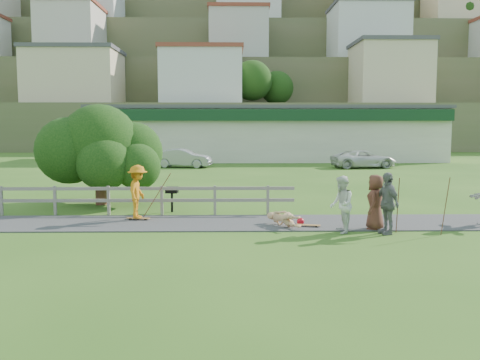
{
  "coord_description": "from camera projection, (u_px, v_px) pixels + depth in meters",
  "views": [
    {
      "loc": [
        0.59,
        -16.66,
        3.4
      ],
      "look_at": [
        0.92,
        2.0,
        1.45
      ],
      "focal_mm": 40.0,
      "sensor_mm": 36.0,
      "label": 1
    }
  ],
  "objects": [
    {
      "name": "helmet",
      "position": [
        301.0,
        221.0,
        18.07
      ],
      "size": [
        0.25,
        0.25,
        0.25
      ],
      "primitive_type": "sphere",
      "color": "#B20E1C",
      "rests_on": "ground"
    },
    {
      "name": "skater_fallen",
      "position": [
        284.0,
        219.0,
        17.69
      ],
      "size": [
        1.51,
        1.13,
        0.56
      ],
      "primitive_type": "imported",
      "rotation": [
        0.0,
        0.0,
        0.55
      ],
      "color": "tan",
      "rests_on": "ground"
    },
    {
      "name": "car_silver",
      "position": [
        183.0,
        158.0,
        42.15
      ],
      "size": [
        4.65,
        2.33,
        1.47
      ],
      "primitive_type": "imported",
      "rotation": [
        0.0,
        0.0,
        1.39
      ],
      "color": "gray",
      "rests_on": "ground"
    },
    {
      "name": "longboard_fallen",
      "position": [
        308.0,
        226.0,
        17.63
      ],
      "size": [
        0.82,
        0.38,
        0.09
      ],
      "primitive_type": null,
      "rotation": [
        0.0,
        0.0,
        -0.24
      ],
      "color": "olive",
      "rests_on": "ground"
    },
    {
      "name": "spectator_b",
      "position": [
        387.0,
        203.0,
        16.55
      ],
      "size": [
        0.76,
        1.22,
        1.93
      ],
      "primitive_type": "imported",
      "rotation": [
        0.0,
        0.0,
        4.99
      ],
      "color": "slate",
      "rests_on": "ground"
    },
    {
      "name": "spectator_a",
      "position": [
        341.0,
        204.0,
        16.7
      ],
      "size": [
        0.73,
        0.92,
        1.81
      ],
      "primitive_type": "imported",
      "rotation": [
        0.0,
        0.0,
        4.65
      ],
      "color": "silver",
      "rests_on": "ground"
    },
    {
      "name": "bbq",
      "position": [
        172.0,
        199.0,
        20.73
      ],
      "size": [
        0.49,
        0.39,
        0.99
      ],
      "primitive_type": null,
      "rotation": [
        0.0,
        0.0,
        -0.11
      ],
      "color": "black",
      "rests_on": "ground"
    },
    {
      "name": "fence",
      "position": [
        92.0,
        196.0,
        20.03
      ],
      "size": [
        15.05,
        0.1,
        1.1
      ],
      "color": "slate",
      "rests_on": "ground"
    },
    {
      "name": "path",
      "position": [
        213.0,
        223.0,
        18.4
      ],
      "size": [
        34.0,
        3.0,
        0.04
      ],
      "primitive_type": "cube",
      "color": "#323235",
      "rests_on": "ground"
    },
    {
      "name": "tree",
      "position": [
        100.0,
        164.0,
        22.54
      ],
      "size": [
        5.3,
        5.3,
        3.43
      ],
      "primitive_type": null,
      "color": "black",
      "rests_on": "ground"
    },
    {
      "name": "longboard_rider",
      "position": [
        138.0,
        219.0,
        18.9
      ],
      "size": [
        0.85,
        0.34,
        0.09
      ],
      "primitive_type": null,
      "rotation": [
        0.0,
        0.0,
        -0.17
      ],
      "color": "olive",
      "rests_on": "ground"
    },
    {
      "name": "ground",
      "position": [
        212.0,
        232.0,
        16.91
      ],
      "size": [
        260.0,
        260.0,
        0.0
      ],
      "primitive_type": "plane",
      "color": "#2E5819",
      "rests_on": "ground"
    },
    {
      "name": "pole_rider",
      "position": [
        156.0,
        192.0,
        19.21
      ],
      "size": [
        0.03,
        0.03,
        1.96
      ],
      "primitive_type": "cylinder",
      "color": "brown",
      "rests_on": "ground"
    },
    {
      "name": "strip_mall",
      "position": [
        266.0,
        133.0,
        51.46
      ],
      "size": [
        32.5,
        10.75,
        5.1
      ],
      "color": "beige",
      "rests_on": "ground"
    },
    {
      "name": "pole_spec_right",
      "position": [
        445.0,
        206.0,
        16.39
      ],
      "size": [
        0.03,
        0.03,
        1.8
      ],
      "primitive_type": "cylinder",
      "color": "brown",
      "rests_on": "ground"
    },
    {
      "name": "pole_spec_left",
      "position": [
        398.0,
        205.0,
        16.77
      ],
      "size": [
        0.03,
        0.03,
        1.73
      ],
      "primitive_type": "cylinder",
      "color": "brown",
      "rests_on": "ground"
    },
    {
      "name": "hillside",
      "position": [
        227.0,
        69.0,
        106.21
      ],
      "size": [
        220.0,
        67.0,
        47.5
      ],
      "color": "#4F5B35",
      "rests_on": "ground"
    },
    {
      "name": "spectator_c",
      "position": [
        375.0,
        202.0,
        17.18
      ],
      "size": [
        0.89,
        1.04,
        1.8
      ],
      "primitive_type": "imported",
      "rotation": [
        0.0,
        0.0,
        4.28
      ],
      "color": "#592F23",
      "rests_on": "ground"
    },
    {
      "name": "skater_rider",
      "position": [
        138.0,
        194.0,
        18.81
      ],
      "size": [
        0.78,
        1.26,
        1.88
      ],
      "primitive_type": "imported",
      "rotation": [
        0.0,
        0.0,
        1.5
      ],
      "color": "orange",
      "rests_on": "ground"
    },
    {
      "name": "car_white",
      "position": [
        364.0,
        159.0,
        41.71
      ],
      "size": [
        5.29,
        3.03,
        1.39
      ],
      "primitive_type": "imported",
      "rotation": [
        0.0,
        0.0,
        1.72
      ],
      "color": "silver",
      "rests_on": "ground"
    }
  ]
}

